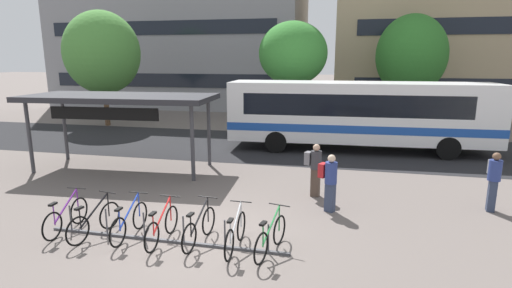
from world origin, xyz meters
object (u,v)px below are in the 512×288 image
parked_bicycle_green_6 (271,237)px  parked_bicycle_silver_5 (235,234)px  parked_bicycle_purple_0 (66,217)px  commuter_grey_pack_2 (494,177)px  street_tree_0 (293,54)px  street_tree_1 (102,53)px  street_tree_2 (411,55)px  commuter_red_pack_1 (330,179)px  commuter_grey_pack_0 (315,166)px  transit_shelter (119,100)px  parked_bicycle_red_3 (162,227)px  parked_bicycle_blue_2 (129,222)px  parked_bicycle_black_1 (94,222)px  city_bus (360,113)px  parked_bicycle_black_4 (199,228)px

parked_bicycle_green_6 → parked_bicycle_silver_5: bearing=102.6°
parked_bicycle_purple_0 → commuter_grey_pack_2: commuter_grey_pack_2 is taller
street_tree_0 → street_tree_1: street_tree_1 is taller
street_tree_2 → parked_bicycle_purple_0: bearing=-119.8°
street_tree_0 → commuter_red_pack_1: bearing=-78.3°
parked_bicycle_purple_0 → commuter_grey_pack_0: commuter_grey_pack_0 is taller
parked_bicycle_purple_0 → parked_bicycle_silver_5: same height
street_tree_2 → transit_shelter: bearing=-133.2°
street_tree_1 → street_tree_2: street_tree_1 is taller
parked_bicycle_red_3 → street_tree_0: bearing=-2.7°
parked_bicycle_blue_2 → transit_shelter: 6.85m
parked_bicycle_green_6 → commuter_grey_pack_0: commuter_grey_pack_0 is taller
parked_bicycle_black_1 → street_tree_2: bearing=-16.7°
parked_bicycle_black_1 → parked_bicycle_silver_5: same height
street_tree_1 → street_tree_2: bearing=11.7°
street_tree_1 → parked_bicycle_black_1: bearing=-58.3°
parked_bicycle_blue_2 → parked_bicycle_black_1: bearing=100.2°
parked_bicycle_silver_5 → street_tree_1: (-12.69, 14.75, 4.24)m
transit_shelter → parked_bicycle_green_6: bearing=-42.2°
parked_bicycle_blue_2 → street_tree_1: street_tree_1 is taller
parked_bicycle_blue_2 → commuter_grey_pack_2: bearing=-67.2°
city_bus → street_tree_0: size_ratio=1.87×
parked_bicycle_red_3 → parked_bicycle_green_6: bearing=-89.3°
transit_shelter → street_tree_1: 11.50m
commuter_red_pack_1 → street_tree_0: bearing=129.5°
commuter_grey_pack_0 → parked_bicycle_green_6: bearing=-84.8°
parked_bicycle_red_3 → parked_bicycle_purple_0: bearing=90.0°
commuter_red_pack_1 → commuter_grey_pack_0: bearing=140.7°
parked_bicycle_black_4 → parked_bicycle_green_6: (1.73, -0.13, 0.00)m
city_bus → street_tree_0: (-3.88, 5.45, 2.78)m
parked_bicycle_purple_0 → parked_bicycle_black_4: (3.50, 0.10, 0.00)m
parked_bicycle_green_6 → street_tree_2: street_tree_2 is taller
commuter_grey_pack_2 → street_tree_2: (-0.22, 14.82, 3.47)m
parked_bicycle_black_1 → street_tree_2: (9.83, 18.76, 4.08)m
transit_shelter → commuter_grey_pack_0: (7.55, -1.53, -1.75)m
street_tree_2 → commuter_red_pack_1: bearing=-105.2°
street_tree_0 → street_tree_2: bearing=18.3°
commuter_red_pack_1 → street_tree_2: size_ratio=0.24×
commuter_grey_pack_0 → commuter_grey_pack_2: commuter_grey_pack_2 is taller
parked_bicycle_red_3 → commuter_grey_pack_0: 5.21m
commuter_red_pack_1 → street_tree_0: (-2.81, 13.51, 3.60)m
parked_bicycle_black_1 → street_tree_2: street_tree_2 is taller
transit_shelter → commuter_grey_pack_2: (12.58, -1.67, -1.74)m
commuter_grey_pack_0 → commuter_grey_pack_2: (5.03, -0.14, 0.02)m
parked_bicycle_black_4 → commuter_grey_pack_0: 4.60m
parked_bicycle_black_4 → street_tree_1: bearing=44.8°
parked_bicycle_blue_2 → parked_bicycle_purple_0: bearing=91.9°
parked_bicycle_purple_0 → parked_bicycle_red_3: 2.62m
parked_bicycle_purple_0 → parked_bicycle_black_1: same height
parked_bicycle_purple_0 → parked_bicycle_green_6: (5.22, -0.03, 0.00)m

